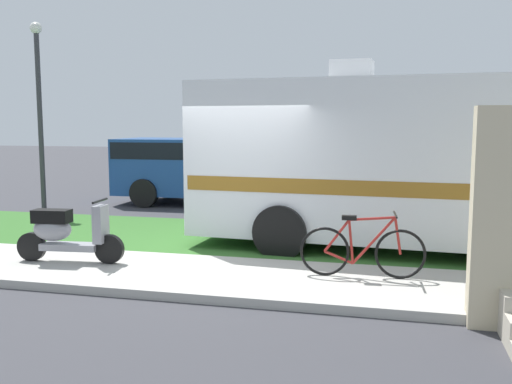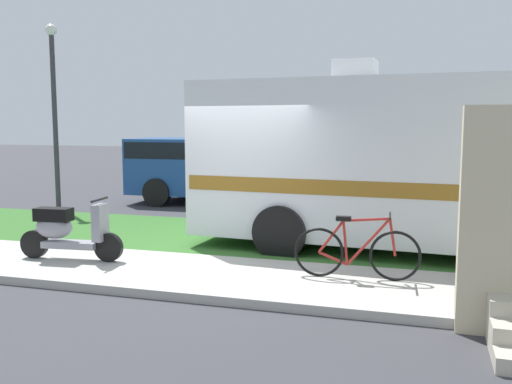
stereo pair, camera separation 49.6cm
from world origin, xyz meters
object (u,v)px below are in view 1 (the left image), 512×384
at_px(bicycle, 362,250).
at_px(pickup_truck_near, 192,169).
at_px(scooter, 66,232).
at_px(motorhome_rv, 424,158).
at_px(bottle_green, 483,289).
at_px(street_lamp_post, 39,100).

bearing_deg(bicycle, pickup_truck_near, 125.67).
bearing_deg(pickup_truck_near, bicycle, -54.33).
height_order(scooter, bicycle, scooter).
xyz_separation_m(motorhome_rv, bicycle, (-0.88, -2.28, -1.13)).
xyz_separation_m(scooter, pickup_truck_near, (-0.60, 7.18, 0.38)).
xyz_separation_m(bicycle, bottle_green, (1.48, -0.56, -0.29)).
distance_m(bottle_green, street_lamp_post, 11.05).
bearing_deg(bicycle, scooter, -177.41).
relative_size(motorhome_rv, street_lamp_post, 1.67).
xyz_separation_m(bicycle, street_lamp_post, (-8.00, 4.51, 2.27)).
bearing_deg(bottle_green, motorhome_rv, 101.79).
distance_m(motorhome_rv, scooter, 5.94).
bearing_deg(motorhome_rv, pickup_truck_near, 141.46).
relative_size(pickup_truck_near, street_lamp_post, 1.13).
bearing_deg(street_lamp_post, scooter, -52.66).
height_order(bicycle, street_lamp_post, street_lamp_post).
bearing_deg(street_lamp_post, pickup_truck_near, 39.42).
height_order(motorhome_rv, bicycle, motorhome_rv).
height_order(scooter, street_lamp_post, street_lamp_post).
bearing_deg(scooter, bottle_green, -3.47).
height_order(motorhome_rv, street_lamp_post, street_lamp_post).
distance_m(bicycle, bottle_green, 1.60).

